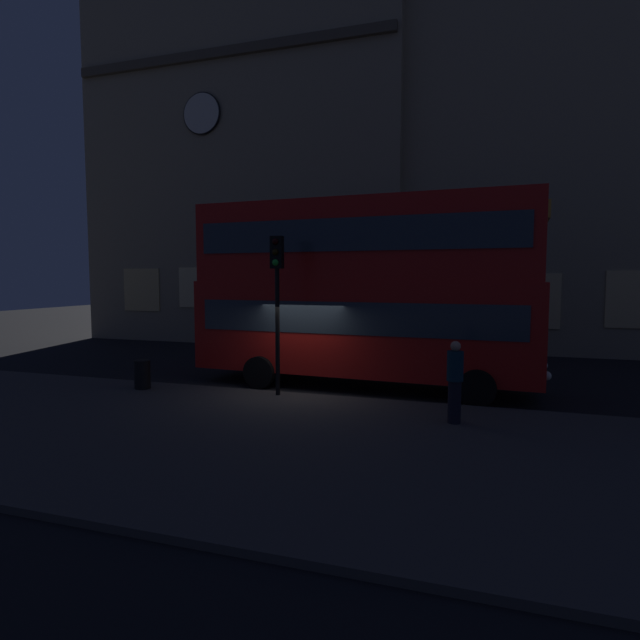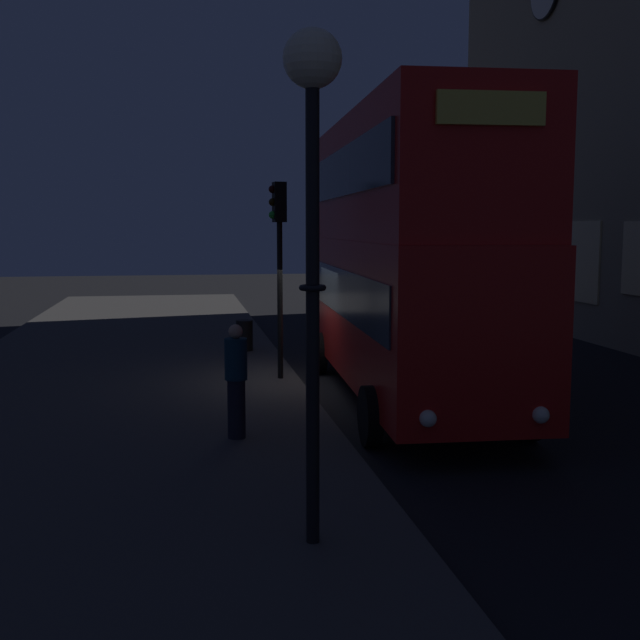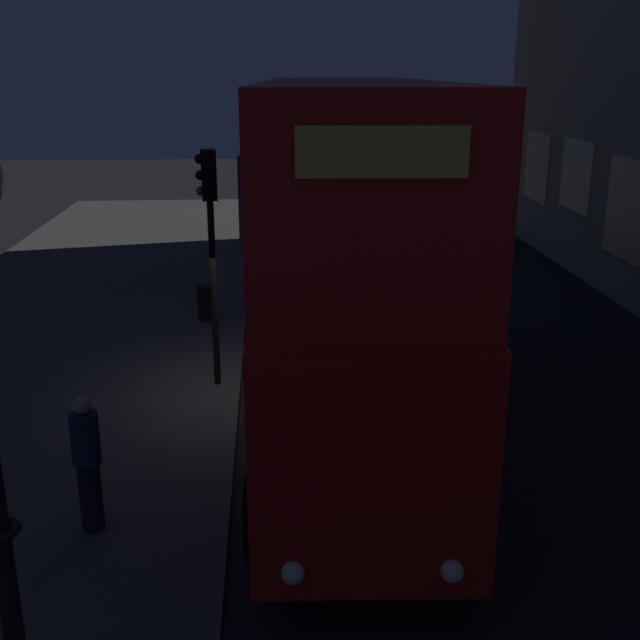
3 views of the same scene
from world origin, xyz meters
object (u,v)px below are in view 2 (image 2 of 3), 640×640
object	(u,v)px
pedestrian	(236,380)
traffic_light_near_kerb	(279,239)
litter_bin	(244,335)
double_decker_bus	(402,246)
street_lamp	(312,145)

from	to	relation	value
pedestrian	traffic_light_near_kerb	bearing A→B (deg)	142.48
traffic_light_near_kerb	litter_bin	world-z (taller)	traffic_light_near_kerb
double_decker_bus	traffic_light_near_kerb	bearing A→B (deg)	-125.72
street_lamp	litter_bin	bearing A→B (deg)	178.57
street_lamp	litter_bin	xyz separation A→B (m)	(-12.89, 0.32, -3.69)
pedestrian	litter_bin	distance (m)	8.72
pedestrian	litter_bin	bearing A→B (deg)	152.21
pedestrian	double_decker_bus	bearing A→B (deg)	107.40
traffic_light_near_kerb	litter_bin	size ratio (longest dim) A/B	5.20
litter_bin	double_decker_bus	bearing A→B (deg)	24.94
double_decker_bus	pedestrian	world-z (taller)	double_decker_bus
double_decker_bus	litter_bin	size ratio (longest dim) A/B	12.57
street_lamp	litter_bin	size ratio (longest dim) A/B	6.40
street_lamp	pedestrian	world-z (taller)	street_lamp
traffic_light_near_kerb	double_decker_bus	bearing A→B (deg)	45.76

